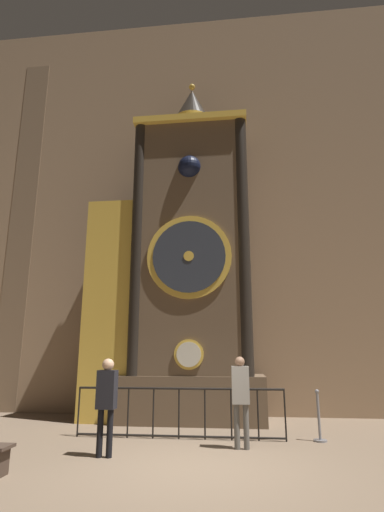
# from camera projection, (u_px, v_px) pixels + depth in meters

# --- Properties ---
(ground_plane) EXTENTS (28.00, 28.00, 0.00)m
(ground_plane) POSITION_uv_depth(u_px,v_px,m) (192.00, 469.00, 6.33)
(ground_plane) COLOR #75604C
(cathedral_back_wall) EXTENTS (24.00, 0.32, 13.95)m
(cathedral_back_wall) POSITION_uv_depth(u_px,v_px,m) (208.00, 196.00, 13.50)
(cathedral_back_wall) COLOR #997A5B
(cathedral_back_wall) RESTS_ON ground_plane
(clock_tower) EXTENTS (4.99, 1.79, 10.37)m
(clock_tower) POSITION_uv_depth(u_px,v_px,m) (177.00, 266.00, 11.65)
(clock_tower) COLOR brown
(clock_tower) RESTS_ON ground_plane
(railing_fence) EXTENTS (4.57, 0.05, 1.06)m
(railing_fence) POSITION_uv_depth(u_px,v_px,m) (179.00, 410.00, 8.68)
(railing_fence) COLOR black
(railing_fence) RESTS_ON ground_plane
(visitor_near) EXTENTS (0.35, 0.24, 1.69)m
(visitor_near) POSITION_uv_depth(u_px,v_px,m) (107.00, 396.00, 7.26)
(visitor_near) COLOR black
(visitor_near) RESTS_ON ground_plane
(visitor_far) EXTENTS (0.35, 0.23, 1.72)m
(visitor_far) POSITION_uv_depth(u_px,v_px,m) (241.00, 393.00, 7.87)
(visitor_far) COLOR #58554F
(visitor_far) RESTS_ON ground_plane
(stanchion_post) EXTENTS (0.28, 0.28, 1.04)m
(stanchion_post) POSITION_uv_depth(u_px,v_px,m) (319.00, 424.00, 8.39)
(stanchion_post) COLOR gray
(stanchion_post) RESTS_ON ground_plane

